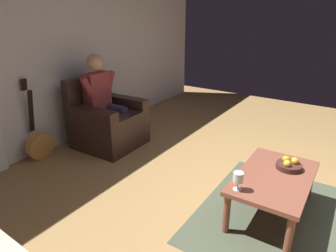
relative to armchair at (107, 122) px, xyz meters
name	(u,v)px	position (x,y,z in m)	size (l,w,h in m)	color
ground_plane	(295,211)	(0.13, 2.60, -0.33)	(7.62, 7.62, 0.00)	#A17948
wall_back	(62,47)	(0.13, -0.61, 1.01)	(6.48, 0.06, 2.67)	silver
rug	(269,213)	(0.32, 2.40, -0.33)	(1.71, 1.21, 0.01)	#474F3C
armchair	(107,122)	(0.00, 0.00, 0.00)	(0.83, 0.84, 0.96)	black
person_seated	(103,98)	(0.00, -0.03, 0.36)	(0.63, 0.56, 1.27)	#95373A
coffee_table	(274,181)	(0.32, 2.40, 0.03)	(1.01, 0.63, 0.42)	brown
guitar	(40,142)	(0.81, -0.41, -0.11)	(0.37, 0.24, 1.04)	#B77D3B
wine_glass_near	(238,178)	(0.72, 2.20, 0.20)	(0.09, 0.09, 0.16)	silver
fruit_bowl	(289,165)	(0.11, 2.47, 0.12)	(0.23, 0.23, 0.11)	#42241F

